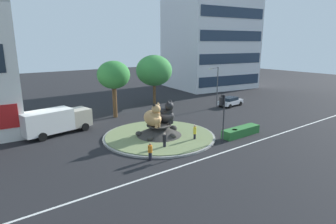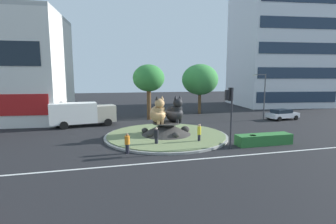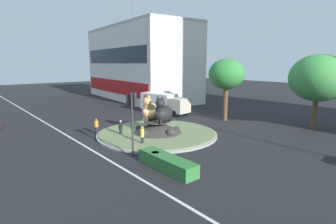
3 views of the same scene
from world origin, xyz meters
The scene contains 17 objects.
ground_plane centered at (0.00, 0.00, 0.00)m, with size 160.00×160.00×0.00m, color black.
lane_centreline centered at (0.00, -7.08, 0.00)m, with size 112.00×0.20×0.01m, color silver.
roundabout_island centered at (0.01, 0.00, 0.44)m, with size 11.85×11.85×1.41m.
cat_statue_calico centered at (-0.81, -0.13, 2.37)m, with size 1.65×2.69×2.63m.
cat_statue_black centered at (0.88, 0.06, 2.37)m, with size 2.11×2.97×2.63m.
traffic_light_mast centered at (3.91, -5.25, 3.60)m, with size 0.73×0.52×4.91m.
office_tower centered at (29.84, 22.92, 17.82)m, with size 18.64×17.09×35.64m.
clipped_hedge_strip centered at (7.42, -4.84, 0.45)m, with size 4.94×1.20×0.90m, color #2D7033.
broadleaf_tree_behind_island centered at (9.00, 14.18, 5.48)m, with size 5.75×5.75×7.94m.
second_tree_near_tower centered at (0.09, 10.45, 5.65)m, with size 4.30×4.30×7.55m.
streetlight_arm centered at (15.06, 6.29, 3.68)m, with size 2.03×0.28×6.27m.
pedestrian_orange_shirt centered at (-4.11, -4.54, 0.80)m, with size 0.39×0.39×1.55m.
pedestrian_black_shirt centered at (-1.61, -3.19, 0.85)m, with size 0.38×0.38×1.62m.
pedestrian_yellow_shirt centered at (2.15, -3.24, 0.94)m, with size 0.32×0.32×1.74m.
hatchback_near_shophouse centered at (17.91, 5.82, 0.76)m, with size 4.63×2.52×1.43m.
delivery_box_truck centered at (-8.41, 7.63, 1.55)m, with size 7.65×3.63×2.81m.
litter_bin centered at (6.26, -4.95, 0.45)m, with size 0.56×0.56×0.90m.
Camera 2 is at (-5.45, -22.47, 5.56)m, focal length 25.93 mm.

